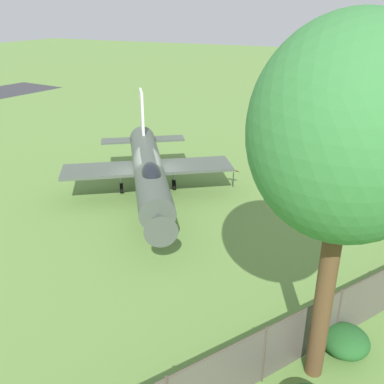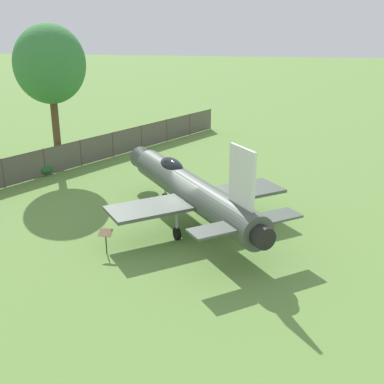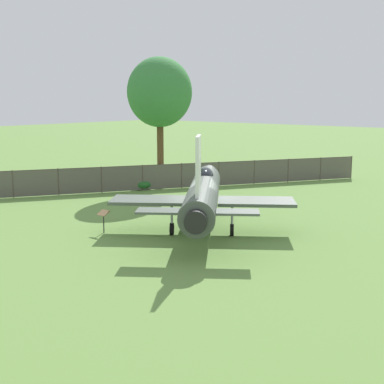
% 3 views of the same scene
% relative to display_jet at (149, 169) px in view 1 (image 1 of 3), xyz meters
% --- Properties ---
extents(ground_plane, '(200.00, 200.00, 0.00)m').
position_rel_display_jet_xyz_m(ground_plane, '(-0.28, -0.20, -1.86)').
color(ground_plane, '#668E42').
extents(display_jet, '(11.99, 9.85, 5.12)m').
position_rel_display_jet_xyz_m(display_jet, '(0.00, 0.00, 0.00)').
color(display_jet, '#4C564C').
rests_on(display_jet, ground_plane).
extents(shade_tree, '(4.99, 4.52, 9.63)m').
position_rel_display_jet_xyz_m(shade_tree, '(7.85, 10.24, 5.18)').
color(shade_tree, brown).
rests_on(shade_tree, ground_plane).
extents(perimeter_fence, '(33.37, 20.28, 1.88)m').
position_rel_display_jet_xyz_m(perimeter_fence, '(5.00, 11.35, -0.86)').
color(perimeter_fence, '#4C4238').
rests_on(perimeter_fence, ground_plane).
extents(shrub_by_tree, '(1.45, 1.41, 0.78)m').
position_rel_display_jet_xyz_m(shrub_by_tree, '(6.65, 10.93, -1.47)').
color(shrub_by_tree, '#235B26').
rests_on(shrub_by_tree, ground_plane).
extents(info_plaque, '(0.43, 0.62, 1.14)m').
position_rel_display_jet_xyz_m(info_plaque, '(-3.93, 3.25, -1.00)').
color(info_plaque, '#333333').
rests_on(info_plaque, ground_plane).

